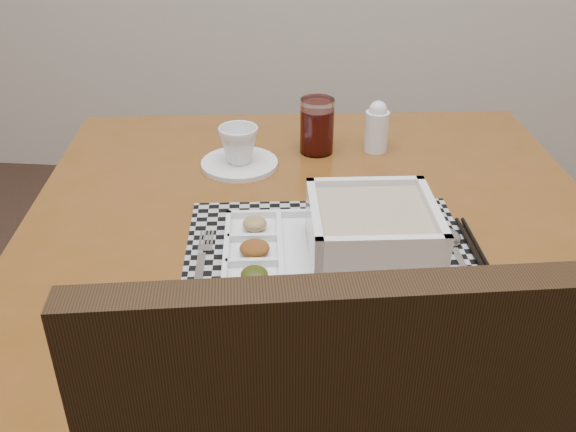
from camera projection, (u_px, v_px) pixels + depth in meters
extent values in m
cube|color=#5A3710|center=(317.00, 232.00, 1.08)|extent=(1.11, 1.11, 0.04)
cylinder|color=#5A3710|center=(126.00, 268.00, 1.63)|extent=(0.05, 0.05, 0.70)
cylinder|color=#5A3710|center=(471.00, 260.00, 1.66)|extent=(0.05, 0.05, 0.70)
cube|color=#5A3710|center=(302.00, 157.00, 1.47)|extent=(0.84, 0.14, 0.08)
cube|color=#5A3710|center=(68.00, 267.00, 1.09)|extent=(0.14, 0.84, 0.08)
cube|color=#5A3710|center=(557.00, 256.00, 1.12)|extent=(0.14, 0.84, 0.08)
cube|color=#999AA0|center=(329.00, 258.00, 0.97)|extent=(0.48, 0.41, 0.00)
cube|color=white|center=(330.00, 254.00, 0.97)|extent=(0.35, 0.26, 0.01)
cube|color=white|center=(324.00, 213.00, 1.06)|extent=(0.32, 0.05, 0.01)
cube|color=white|center=(337.00, 291.00, 0.87)|extent=(0.32, 0.05, 0.01)
cube|color=white|center=(226.00, 250.00, 0.96)|extent=(0.04, 0.22, 0.01)
cube|color=white|center=(432.00, 246.00, 0.97)|extent=(0.04, 0.22, 0.01)
cube|color=white|center=(280.00, 249.00, 0.96)|extent=(0.03, 0.20, 0.01)
cube|color=white|center=(252.00, 263.00, 0.93)|extent=(0.08, 0.02, 0.01)
cube|color=white|center=(252.00, 238.00, 0.99)|extent=(0.08, 0.02, 0.01)
ellipsoid|color=black|center=(254.00, 274.00, 0.90)|extent=(0.04, 0.04, 0.02)
ellipsoid|color=#44230B|center=(255.00, 248.00, 0.96)|extent=(0.05, 0.05, 0.02)
ellipsoid|color=olive|center=(255.00, 224.00, 1.02)|extent=(0.04, 0.04, 0.02)
cube|color=white|center=(370.00, 255.00, 0.95)|extent=(0.20, 0.20, 0.01)
cube|color=white|center=(364.00, 204.00, 1.00)|extent=(0.18, 0.04, 0.09)
cube|color=white|center=(382.00, 266.00, 0.86)|extent=(0.18, 0.04, 0.09)
cube|color=white|center=(314.00, 234.00, 0.93)|extent=(0.04, 0.18, 0.09)
cube|color=white|center=(430.00, 231.00, 0.93)|extent=(0.04, 0.18, 0.09)
cube|color=tan|center=(372.00, 235.00, 0.93)|extent=(0.18, 0.18, 0.08)
cube|color=#B8B7BE|center=(202.00, 277.00, 0.93)|extent=(0.03, 0.12, 0.00)
cube|color=#B8B7BE|center=(205.00, 248.00, 0.99)|extent=(0.02, 0.02, 0.00)
cube|color=#B8B7BE|center=(201.00, 238.00, 1.02)|extent=(0.01, 0.04, 0.00)
cube|color=#B8B7BE|center=(205.00, 238.00, 1.02)|extent=(0.01, 0.04, 0.00)
cube|color=#B8B7BE|center=(208.00, 238.00, 1.02)|extent=(0.01, 0.04, 0.00)
cube|color=#B8B7BE|center=(212.00, 238.00, 1.02)|extent=(0.01, 0.04, 0.00)
cube|color=#B8B7BE|center=(465.00, 271.00, 0.94)|extent=(0.03, 0.12, 0.00)
ellipsoid|color=#B8B7BE|center=(450.00, 237.00, 1.02)|extent=(0.04, 0.06, 0.01)
cylinder|color=black|center=(478.00, 260.00, 0.96)|extent=(0.04, 0.24, 0.01)
cylinder|color=black|center=(485.00, 260.00, 0.96)|extent=(0.04, 0.24, 0.01)
cylinder|color=white|center=(240.00, 164.00, 1.25)|extent=(0.15, 0.15, 0.01)
imported|color=white|center=(239.00, 145.00, 1.23)|extent=(0.09, 0.09, 0.07)
cylinder|color=white|center=(317.00, 126.00, 1.28)|extent=(0.07, 0.07, 0.11)
cylinder|color=#450705|center=(317.00, 131.00, 1.29)|extent=(0.06, 0.06, 0.09)
cylinder|color=white|center=(376.00, 131.00, 1.30)|extent=(0.05, 0.05, 0.08)
sphere|color=white|center=(378.00, 110.00, 1.27)|extent=(0.04, 0.04, 0.04)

